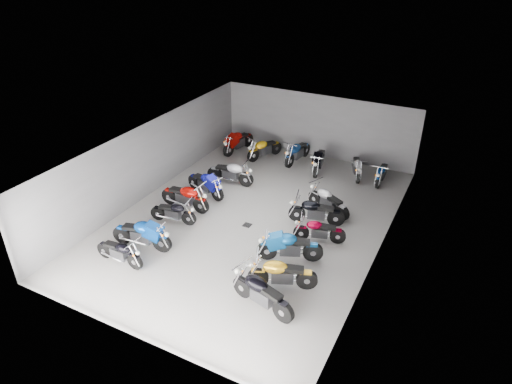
% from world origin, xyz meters
% --- Properties ---
extents(ground, '(14.00, 14.00, 0.00)m').
position_xyz_m(ground, '(0.00, 0.00, 0.00)').
color(ground, gray).
rests_on(ground, ground).
extents(wall_back, '(10.00, 0.10, 3.20)m').
position_xyz_m(wall_back, '(0.00, 7.00, 1.60)').
color(wall_back, slate).
rests_on(wall_back, ground).
extents(wall_left, '(0.10, 14.00, 3.20)m').
position_xyz_m(wall_left, '(-5.00, 0.00, 1.60)').
color(wall_left, slate).
rests_on(wall_left, ground).
extents(wall_right, '(0.10, 14.00, 3.20)m').
position_xyz_m(wall_right, '(5.00, 0.00, 1.60)').
color(wall_right, slate).
rests_on(wall_right, ground).
extents(ceiling, '(10.00, 14.00, 0.04)m').
position_xyz_m(ceiling, '(0.00, 0.00, 3.22)').
color(ceiling, black).
rests_on(ceiling, wall_back).
extents(drain_grate, '(0.32, 0.32, 0.01)m').
position_xyz_m(drain_grate, '(0.00, -0.50, 0.01)').
color(drain_grate, black).
rests_on(drain_grate, ground).
extents(motorcycle_left_a, '(1.98, 0.39, 0.87)m').
position_xyz_m(motorcycle_left_a, '(-2.75, -4.60, 0.47)').
color(motorcycle_left_a, black).
rests_on(motorcycle_left_a, ground).
extents(motorcycle_left_b, '(2.35, 0.58, 1.04)m').
position_xyz_m(motorcycle_left_b, '(-2.65, -3.51, 0.57)').
color(motorcycle_left_b, black).
rests_on(motorcycle_left_b, ground).
extents(motorcycle_left_c, '(1.92, 0.51, 0.85)m').
position_xyz_m(motorcycle_left_c, '(-2.67, -1.63, 0.46)').
color(motorcycle_left_c, black).
rests_on(motorcycle_left_c, ground).
extents(motorcycle_left_d, '(2.31, 0.45, 1.02)m').
position_xyz_m(motorcycle_left_d, '(-2.87, -0.54, 0.55)').
color(motorcycle_left_d, black).
rests_on(motorcycle_left_d, ground).
extents(motorcycle_left_e, '(2.16, 0.77, 0.97)m').
position_xyz_m(motorcycle_left_e, '(-2.75, 0.83, 0.53)').
color(motorcycle_left_e, black).
rests_on(motorcycle_left_e, ground).
extents(motorcycle_left_f, '(2.26, 0.50, 0.99)m').
position_xyz_m(motorcycle_left_f, '(-2.31, 2.23, 0.54)').
color(motorcycle_left_f, black).
rests_on(motorcycle_left_f, ground).
extents(motorcycle_right_a, '(2.29, 0.74, 1.02)m').
position_xyz_m(motorcycle_right_a, '(2.55, -4.31, 0.56)').
color(motorcycle_right_a, black).
rests_on(motorcycle_right_a, ground).
extents(motorcycle_right_b, '(2.13, 1.03, 0.99)m').
position_xyz_m(motorcycle_right_b, '(2.69, -3.19, 0.54)').
color(motorcycle_right_b, black).
rests_on(motorcycle_right_b, ground).
extents(motorcycle_right_c, '(2.16, 1.08, 1.01)m').
position_xyz_m(motorcycle_right_c, '(2.33, -1.75, 0.55)').
color(motorcycle_right_c, black).
rests_on(motorcycle_right_c, ground).
extents(motorcycle_right_d, '(1.88, 0.72, 0.85)m').
position_xyz_m(motorcycle_right_d, '(2.85, -0.22, 0.47)').
color(motorcycle_right_d, black).
rests_on(motorcycle_right_d, ground).
extents(motorcycle_right_e, '(2.17, 0.71, 0.97)m').
position_xyz_m(motorcycle_right_e, '(2.31, 0.87, 0.53)').
color(motorcycle_right_e, black).
rests_on(motorcycle_right_e, ground).
extents(motorcycle_right_f, '(2.03, 0.99, 0.95)m').
position_xyz_m(motorcycle_right_f, '(2.45, 1.88, 0.52)').
color(motorcycle_right_f, black).
rests_on(motorcycle_right_f, ground).
extents(motorcycle_back_a, '(0.60, 2.31, 1.02)m').
position_xyz_m(motorcycle_back_a, '(-3.78, 5.52, 0.56)').
color(motorcycle_back_a, black).
rests_on(motorcycle_back_a, ground).
extents(motorcycle_back_b, '(1.02, 2.03, 0.95)m').
position_xyz_m(motorcycle_back_b, '(-2.20, 5.43, 0.52)').
color(motorcycle_back_b, black).
rests_on(motorcycle_back_b, ground).
extents(motorcycle_back_c, '(0.53, 2.28, 1.00)m').
position_xyz_m(motorcycle_back_c, '(-0.52, 5.75, 0.55)').
color(motorcycle_back_c, black).
rests_on(motorcycle_back_c, ground).
extents(motorcycle_back_d, '(0.59, 2.26, 1.00)m').
position_xyz_m(motorcycle_back_d, '(0.78, 5.33, 0.54)').
color(motorcycle_back_d, black).
rests_on(motorcycle_back_d, ground).
extents(motorcycle_back_e, '(0.87, 1.96, 0.90)m').
position_xyz_m(motorcycle_back_e, '(2.58, 5.57, 0.49)').
color(motorcycle_back_e, black).
rests_on(motorcycle_back_e, ground).
extents(motorcycle_back_f, '(0.38, 1.92, 0.84)m').
position_xyz_m(motorcycle_back_f, '(3.75, 5.52, 0.46)').
color(motorcycle_back_f, black).
rests_on(motorcycle_back_f, ground).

